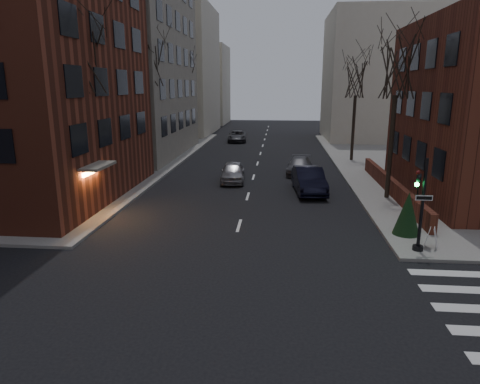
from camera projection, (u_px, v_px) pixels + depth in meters
name	position (u px, v px, depth m)	size (l,w,h in m)	color
ground	(193.00, 382.00, 10.43)	(160.00, 160.00, 0.00)	black
building_left_tan	(86.00, 11.00, 41.38)	(18.00, 18.00, 28.00)	gray
low_wall_right	(391.00, 186.00, 27.79)	(0.35, 16.00, 1.00)	#5B271A
building_distant_la	(165.00, 71.00, 62.70)	(14.00, 16.00, 18.00)	beige
building_distant_ra	(382.00, 77.00, 55.43)	(14.00, 14.00, 16.00)	beige
building_distant_lb	(200.00, 85.00, 79.43)	(10.00, 12.00, 14.00)	beige
traffic_signal	(420.00, 211.00, 17.94)	(0.76, 0.44, 4.00)	black
tree_left_a	(78.00, 57.00, 22.68)	(4.18, 4.18, 10.26)	#2D231C
tree_left_b	(146.00, 61.00, 34.16)	(4.40, 4.40, 10.80)	#2D231C
tree_left_c	(185.00, 76.00, 47.90)	(3.96, 3.96, 9.72)	#2D231C
tree_right_a	(398.00, 68.00, 25.07)	(3.96, 3.96, 9.72)	#2D231C
tree_right_b	(356.00, 79.00, 38.70)	(3.74, 3.74, 9.18)	#2D231C
streetlamp_near	(141.00, 124.00, 31.38)	(0.36, 0.36, 6.28)	black
streetlamp_far	(194.00, 109.00, 50.70)	(0.36, 0.36, 6.28)	black
parked_sedan	(309.00, 180.00, 28.58)	(1.80, 5.17, 1.70)	black
car_lane_silver	(233.00, 172.00, 31.88)	(1.73, 4.30, 1.46)	gray
car_lane_gray	(299.00, 166.00, 34.69)	(1.84, 4.53, 1.31)	#3F3F44
car_lane_far	(237.00, 136.00, 54.51)	(2.28, 4.95, 1.38)	#393A3E
sandwich_board	(431.00, 238.00, 18.49)	(0.41, 0.57, 0.92)	silver
evergreen_shrub	(408.00, 213.00, 20.09)	(1.24, 1.24, 2.06)	black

